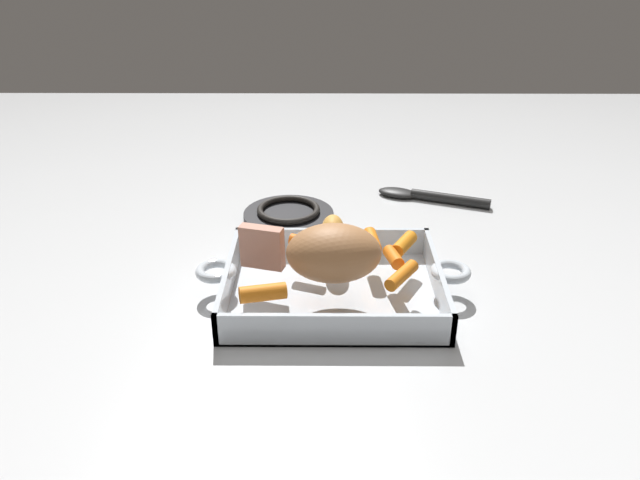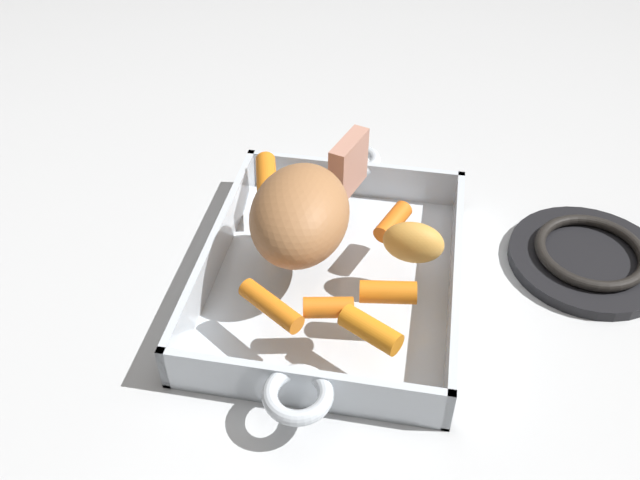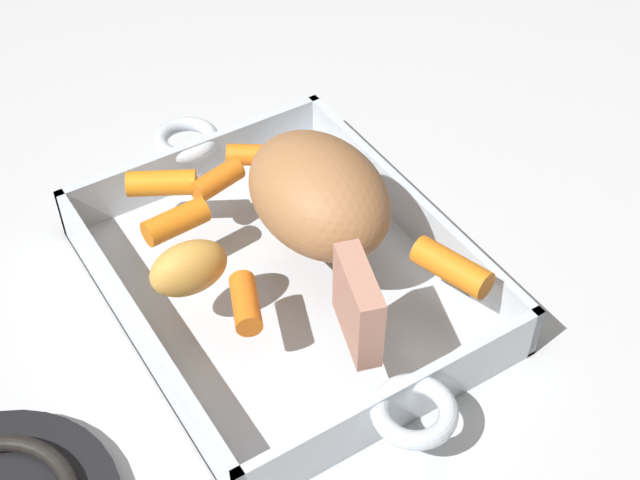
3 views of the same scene
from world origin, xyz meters
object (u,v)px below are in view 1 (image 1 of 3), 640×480
object	(u,v)px
pork_roast	(336,253)
stove_burner_rear	(289,214)
baby_carrot_southwest	(404,244)
serving_spoon	(426,196)
baby_carrot_southeast	(393,257)
baby_carrot_center_right	(402,275)
baby_carrot_long	(305,243)
roasting_dish	(333,286)
roast_slice_outer	(262,249)
potato_whole	(332,229)
baby_carrot_northwest	(263,293)
baby_carrot_northeast	(372,241)

from	to	relation	value
pork_roast	stove_burner_rear	size ratio (longest dim) A/B	0.78
baby_carrot_southwest	serving_spoon	xyz separation A→B (m)	(-0.08, -0.29, -0.05)
baby_carrot_southeast	baby_carrot_center_right	bearing A→B (deg)	97.48
baby_carrot_center_right	baby_carrot_southwest	bearing A→B (deg)	-98.37
baby_carrot_southwest	baby_carrot_long	distance (m)	0.14
roasting_dish	stove_burner_rear	world-z (taller)	roasting_dish
roasting_dish	roast_slice_outer	bearing A→B (deg)	2.45
roasting_dish	potato_whole	size ratio (longest dim) A/B	6.77
baby_carrot_long	stove_burner_rear	xyz separation A→B (m)	(0.04, -0.20, -0.05)
pork_roast	baby_carrot_long	distance (m)	0.10
roast_slice_outer	stove_burner_rear	world-z (taller)	roast_slice_outer
roasting_dish	roast_slice_outer	xyz separation A→B (m)	(0.10, 0.00, 0.06)
baby_carrot_long	baby_carrot_northwest	distance (m)	0.15
baby_carrot_southeast	potato_whole	bearing A→B (deg)	-37.48
baby_carrot_center_right	roasting_dish	bearing A→B (deg)	-22.97
potato_whole	stove_burner_rear	world-z (taller)	potato_whole
potato_whole	serving_spoon	distance (m)	0.32
pork_roast	baby_carrot_northeast	size ratio (longest dim) A/B	2.54
baby_carrot_northwest	pork_roast	bearing A→B (deg)	-149.16
baby_carrot_northeast	serving_spoon	size ratio (longest dim) A/B	0.24
baby_carrot_center_right	baby_carrot_northwest	world-z (taller)	baby_carrot_northwest
stove_burner_rear	baby_carrot_center_right	bearing A→B (deg)	119.63
baby_carrot_northwest	potato_whole	size ratio (longest dim) A/B	1.04
baby_carrot_center_right	baby_carrot_long	bearing A→B (deg)	-35.05
baby_carrot_center_right	baby_carrot_southeast	bearing A→B (deg)	-82.52
pork_roast	serving_spoon	xyz separation A→B (m)	(-0.18, -0.37, -0.08)
roast_slice_outer	baby_carrot_long	world-z (taller)	roast_slice_outer
baby_carrot_long	baby_carrot_northeast	bearing A→B (deg)	-176.81
baby_carrot_long	baby_carrot_northeast	size ratio (longest dim) A/B	0.94
pork_roast	baby_carrot_northwest	world-z (taller)	pork_roast
baby_carrot_center_right	stove_burner_rear	size ratio (longest dim) A/B	0.40
roast_slice_outer	baby_carrot_southeast	distance (m)	0.18
baby_carrot_northwest	stove_burner_rear	size ratio (longest dim) A/B	0.37
baby_carrot_southwest	roast_slice_outer	bearing A→B (deg)	14.81
baby_carrot_southeast	potato_whole	size ratio (longest dim) A/B	0.76
stove_burner_rear	baby_carrot_southeast	bearing A→B (deg)	123.27
baby_carrot_southwest	serving_spoon	size ratio (longest dim) A/B	0.26
pork_roast	roast_slice_outer	size ratio (longest dim) A/B	2.09
baby_carrot_long	baby_carrot_southeast	bearing A→B (deg)	160.91
pork_roast	stove_burner_rear	xyz separation A→B (m)	(0.08, -0.28, -0.08)
baby_carrot_southeast	serving_spoon	size ratio (longest dim) A/B	0.20
baby_carrot_northeast	serving_spoon	bearing A→B (deg)	-113.92
roast_slice_outer	baby_carrot_center_right	size ratio (longest dim) A/B	0.93
baby_carrot_long	baby_carrot_southeast	xyz separation A→B (m)	(-0.12, 0.04, -0.00)
pork_roast	serving_spoon	distance (m)	0.42
baby_carrot_long	baby_carrot_center_right	bearing A→B (deg)	144.95
pork_roast	stove_burner_rear	world-z (taller)	pork_roast
pork_roast	roasting_dish	bearing A→B (deg)	-85.29
baby_carrot_northwest	baby_carrot_southeast	world-z (taller)	baby_carrot_northwest
roast_slice_outer	baby_carrot_long	bearing A→B (deg)	-135.05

